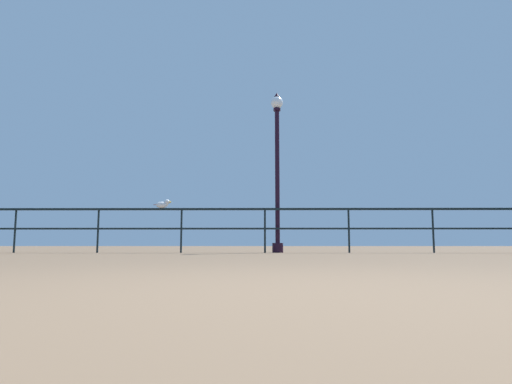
% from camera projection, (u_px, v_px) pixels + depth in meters
% --- Properties ---
extents(ground_plane, '(60.00, 60.00, 0.00)m').
position_uv_depth(ground_plane, '(284.00, 294.00, 1.91)').
color(ground_plane, brown).
extents(pier_railing, '(19.16, 0.05, 1.02)m').
position_uv_depth(pier_railing, '(265.00, 220.00, 10.14)').
color(pier_railing, black).
rests_on(pier_railing, ground_plane).
extents(lamppost_center, '(0.29, 0.29, 3.81)m').
position_uv_depth(lamppost_center, '(277.00, 162.00, 10.46)').
color(lamppost_center, black).
rests_on(lamppost_center, ground_plane).
extents(seagull_on_rail, '(0.42, 0.17, 0.20)m').
position_uv_depth(seagull_on_rail, '(163.00, 204.00, 10.21)').
color(seagull_on_rail, silver).
rests_on(seagull_on_rail, pier_railing).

